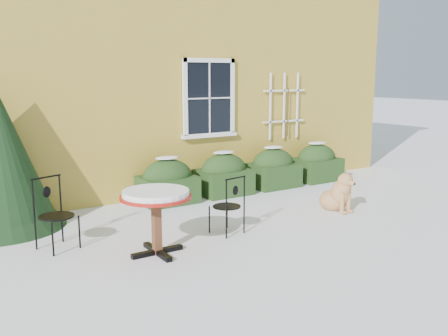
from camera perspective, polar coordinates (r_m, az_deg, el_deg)
ground at (r=7.86m, az=4.00°, el=-7.60°), size 80.00×80.00×0.00m
house at (r=13.74m, az=-14.13°, el=13.48°), size 12.40×8.40×6.40m
hedge_row at (r=10.70m, az=2.90°, el=-0.45°), size 4.95×0.80×0.91m
bistro_table at (r=6.87m, az=-7.78°, el=-3.77°), size 0.98×0.98×0.91m
patio_chair_near at (r=7.76m, az=0.52°, el=-4.25°), size 0.48×0.48×0.92m
patio_chair_far at (r=7.50m, az=-18.79°, el=-4.93°), size 0.58×0.57×1.03m
dog at (r=9.32m, az=12.90°, el=-3.00°), size 0.51×0.85×0.76m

